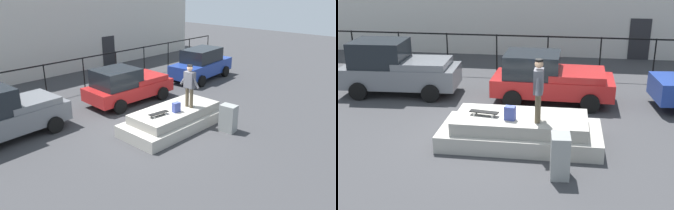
% 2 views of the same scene
% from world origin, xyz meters
% --- Properties ---
extents(ground_plane, '(60.00, 60.00, 0.00)m').
position_xyz_m(ground_plane, '(0.00, 0.00, 0.00)').
color(ground_plane, '#38383A').
extents(concrete_ledge, '(4.43, 2.01, 0.80)m').
position_xyz_m(concrete_ledge, '(0.71, -0.50, 0.36)').
color(concrete_ledge, '#ADA89E').
rests_on(concrete_ledge, ground_plane).
extents(skateboarder, '(0.24, 0.95, 1.69)m').
position_xyz_m(skateboarder, '(1.20, -0.80, 1.77)').
color(skateboarder, brown).
rests_on(skateboarder, concrete_ledge).
extents(skateboard, '(0.83, 0.32, 0.12)m').
position_xyz_m(skateboard, '(-0.29, -0.59, 0.90)').
color(skateboard, black).
rests_on(skateboard, concrete_ledge).
extents(backpack, '(0.31, 0.25, 0.38)m').
position_xyz_m(backpack, '(0.45, -0.79, 0.99)').
color(backpack, '#3F4C99').
rests_on(backpack, concrete_ledge).
extents(car_grey_pickup_near, '(4.34, 2.18, 1.99)m').
position_xyz_m(car_grey_pickup_near, '(-4.33, 3.28, 0.97)').
color(car_grey_pickup_near, slate).
rests_on(car_grey_pickup_near, ground_plane).
extents(car_red_pickup_mid, '(4.22, 2.17, 1.73)m').
position_xyz_m(car_red_pickup_mid, '(1.30, 3.14, 0.86)').
color(car_red_pickup_mid, '#B21E1E').
rests_on(car_red_pickup_mid, ground_plane).
extents(car_blue_sedan_far, '(4.48, 2.30, 1.82)m').
position_xyz_m(car_blue_sedan_far, '(7.01, 3.15, 0.91)').
color(car_blue_sedan_far, navy).
rests_on(car_blue_sedan_far, ground_plane).
extents(utility_box, '(0.48, 0.63, 1.06)m').
position_xyz_m(utility_box, '(1.84, -2.23, 0.53)').
color(utility_box, gray).
rests_on(utility_box, ground_plane).
extents(fence_row, '(24.06, 0.06, 1.72)m').
position_xyz_m(fence_row, '(-0.00, 6.47, 1.22)').
color(fence_row, black).
rests_on(fence_row, ground_plane).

